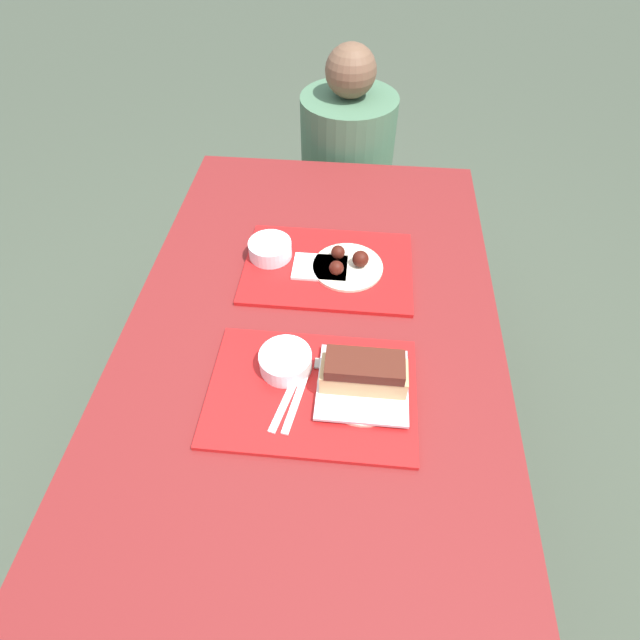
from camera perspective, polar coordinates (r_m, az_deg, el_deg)
name	(u,v)px	position (r m, az deg, el deg)	size (l,w,h in m)	color
ground_plane	(315,461)	(1.90, -0.56, -15.84)	(12.00, 12.00, 0.00)	#424C3D
picnic_table	(313,347)	(1.33, -0.78, -3.06)	(0.93, 1.50, 0.77)	maroon
picnic_bench_far	(337,218)	(2.24, 1.96, 11.58)	(0.89, 0.28, 0.44)	maroon
tray_near	(312,392)	(1.12, -0.92, -8.22)	(0.46, 0.32, 0.01)	red
tray_far	(328,268)	(1.38, 0.90, 5.99)	(0.46, 0.32, 0.01)	red
bowl_coleslaw_near	(286,360)	(1.13, -3.96, -4.62)	(0.12, 0.12, 0.05)	silver
brisket_sandwich_plate	(363,377)	(1.09, 4.98, -6.54)	(0.20, 0.20, 0.10)	beige
plastic_fork_near	(286,399)	(1.10, -3.85, -9.04)	(0.06, 0.17, 0.00)	white
plastic_knife_near	(297,400)	(1.10, -2.70, -9.14)	(0.04, 0.17, 0.00)	white
condiment_packet	(322,364)	(1.15, 0.28, -5.04)	(0.04, 0.03, 0.01)	#A59E93
bowl_coleslaw_far	(270,248)	(1.40, -5.73, 8.17)	(0.12, 0.12, 0.05)	silver
wings_plate_far	(348,264)	(1.37, 3.17, 6.42)	(0.19, 0.19, 0.05)	beige
napkin_far	(320,267)	(1.37, -0.05, 6.04)	(0.15, 0.10, 0.01)	white
person_seated_across	(347,150)	(2.06, 3.14, 18.88)	(0.36, 0.36, 0.65)	#477051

